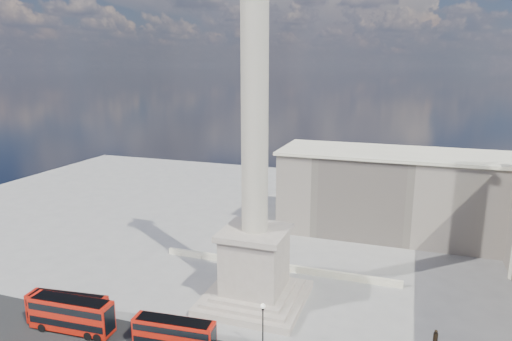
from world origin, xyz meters
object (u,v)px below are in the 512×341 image
object	(u,v)px
red_bus_a	(72,314)
red_bus_e	(68,310)
nelsons_column	(255,215)
victorian_lamp	(263,325)
red_bus_b	(175,334)

from	to	relation	value
red_bus_a	red_bus_e	distance (m)	1.63
nelsons_column	red_bus_a	bearing A→B (deg)	-142.55
red_bus_e	victorian_lamp	distance (m)	25.74
nelsons_column	victorian_lamp	xyz separation A→B (m)	(4.94, -11.37, -9.11)
red_bus_b	victorian_lamp	world-z (taller)	victorian_lamp
nelsons_column	victorian_lamp	distance (m)	15.39
nelsons_column	red_bus_b	bearing A→B (deg)	-109.90
red_bus_b	red_bus_e	bearing A→B (deg)	174.66
nelsons_column	red_bus_a	distance (m)	26.46
red_bus_b	nelsons_column	bearing A→B (deg)	65.37
red_bus_a	victorian_lamp	bearing A→B (deg)	4.66
victorian_lamp	red_bus_a	bearing A→B (deg)	-172.05
nelsons_column	red_bus_e	bearing A→B (deg)	-146.06
nelsons_column	red_bus_a	world-z (taller)	nelsons_column
red_bus_e	red_bus_a	bearing A→B (deg)	-39.29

